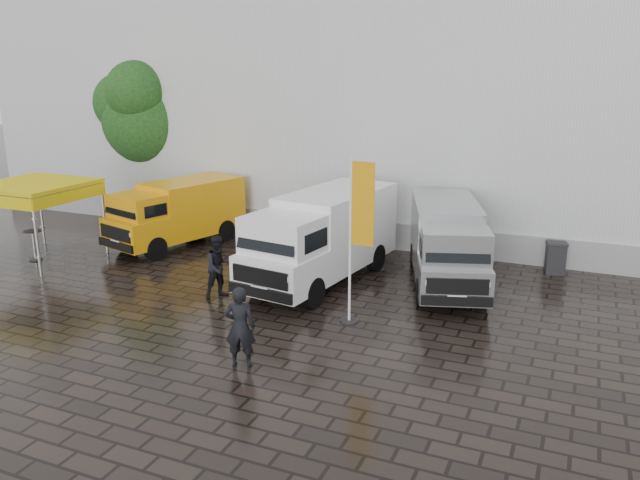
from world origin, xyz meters
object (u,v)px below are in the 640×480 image
object	(u,v)px
van_silver	(447,246)
person_tent	(219,267)
van_yellow	(177,215)
cocktail_table	(34,245)
wheelie_bin	(555,258)
flagpole	(357,233)
person_front	(240,327)
canopy_tent	(33,187)
van_white	(322,239)

from	to	relation	value
van_silver	person_tent	xyz separation A→B (m)	(-5.85, -3.66, -0.32)
van_yellow	cocktail_table	xyz separation A→B (m)	(-3.51, -3.52, -0.67)
van_yellow	wheelie_bin	distance (m)	13.54
van_silver	wheelie_bin	world-z (taller)	van_silver
flagpole	person_front	bearing A→B (deg)	-114.12
canopy_tent	person_front	world-z (taller)	canopy_tent
van_yellow	cocktail_table	distance (m)	5.02
van_white	cocktail_table	bearing A→B (deg)	-161.60
person_tent	van_silver	bearing A→B (deg)	-25.37
van_yellow	person_front	distance (m)	10.58
van_white	person_front	xyz separation A→B (m)	(0.60, -6.05, -0.44)
canopy_tent	wheelie_bin	bearing A→B (deg)	17.95
van_silver	canopy_tent	world-z (taller)	canopy_tent
van_white	van_silver	world-z (taller)	van_white
van_silver	cocktail_table	world-z (taller)	van_silver
van_yellow	flagpole	world-z (taller)	flagpole
cocktail_table	van_white	bearing A→B (deg)	10.41
van_silver	person_front	xyz separation A→B (m)	(-3.05, -7.27, -0.30)
flagpole	person_tent	xyz separation A→B (m)	(-4.32, 0.23, -1.52)
canopy_tent	wheelie_bin	distance (m)	17.80
van_yellow	person_tent	bearing A→B (deg)	-26.71
canopy_tent	person_tent	world-z (taller)	canopy_tent
person_front	person_tent	world-z (taller)	person_front
van_yellow	flagpole	size ratio (longest dim) A/B	1.17
van_yellow	cocktail_table	size ratio (longest dim) A/B	4.89
van_white	person_front	bearing A→B (deg)	-76.32
van_yellow	canopy_tent	world-z (taller)	canopy_tent
van_yellow	van_white	bearing A→B (deg)	2.04
van_yellow	flagpole	xyz separation A→B (m)	(8.75, -4.33, 1.25)
canopy_tent	cocktail_table	distance (m)	2.04
van_yellow	flagpole	bearing A→B (deg)	-10.26
person_tent	wheelie_bin	bearing A→B (deg)	-22.26
van_yellow	person_tent	size ratio (longest dim) A/B	2.80
wheelie_bin	person_tent	size ratio (longest dim) A/B	0.56
canopy_tent	flagpole	bearing A→B (deg)	-4.89
flagpole	van_silver	bearing A→B (deg)	68.46
canopy_tent	van_yellow	bearing A→B (deg)	43.31
person_tent	cocktail_table	bearing A→B (deg)	118.41
wheelie_bin	cocktail_table	bearing A→B (deg)	-172.25
van_yellow	person_front	world-z (taller)	van_yellow
van_yellow	person_front	size ratio (longest dim) A/B	2.76
van_silver	cocktail_table	xyz separation A→B (m)	(-13.80, -3.08, -0.71)
van_white	flagpole	size ratio (longest dim) A/B	1.43
van_white	flagpole	world-z (taller)	flagpole
van_yellow	canopy_tent	size ratio (longest dim) A/B	1.60
person_front	person_tent	size ratio (longest dim) A/B	1.01
van_yellow	canopy_tent	distance (m)	4.97
wheelie_bin	person_tent	world-z (taller)	person_tent
wheelie_bin	van_silver	bearing A→B (deg)	-150.40
van_silver	flagpole	distance (m)	4.35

